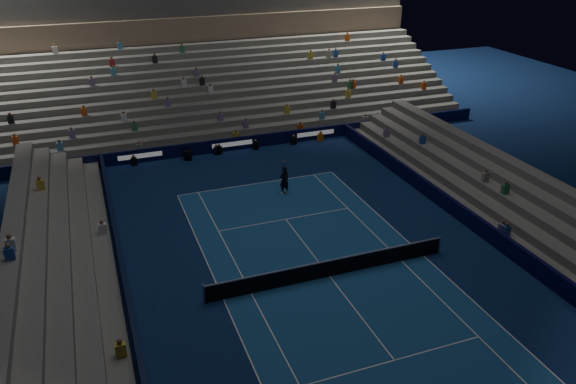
% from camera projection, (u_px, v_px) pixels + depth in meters
% --- Properties ---
extents(ground, '(90.00, 90.00, 0.00)m').
position_uv_depth(ground, '(330.00, 276.00, 28.22)').
color(ground, '#0B1D47').
rests_on(ground, ground).
extents(court_surface, '(10.97, 23.77, 0.01)m').
position_uv_depth(court_surface, '(330.00, 276.00, 28.22)').
color(court_surface, navy).
rests_on(court_surface, ground).
extents(sponsor_barrier_far, '(44.00, 0.25, 1.00)m').
position_uv_depth(sponsor_barrier_far, '(232.00, 144.00, 43.63)').
color(sponsor_barrier_far, black).
rests_on(sponsor_barrier_far, ground).
extents(sponsor_barrier_east, '(0.25, 37.00, 1.00)m').
position_uv_depth(sponsor_barrier_east, '(490.00, 234.00, 31.05)').
color(sponsor_barrier_east, black).
rests_on(sponsor_barrier_east, ground).
extents(sponsor_barrier_west, '(0.25, 37.00, 1.00)m').
position_uv_depth(sponsor_barrier_west, '(130.00, 310.00, 24.96)').
color(sponsor_barrier_west, black).
rests_on(sponsor_barrier_west, ground).
extents(grandstand_main, '(44.00, 15.20, 11.20)m').
position_uv_depth(grandstand_main, '(203.00, 79.00, 50.32)').
color(grandstand_main, slate).
rests_on(grandstand_main, ground).
extents(grandstand_east, '(5.00, 37.00, 2.50)m').
position_uv_depth(grandstand_east, '(542.00, 217.00, 31.96)').
color(grandstand_east, slate).
rests_on(grandstand_east, ground).
extents(grandstand_west, '(5.00, 37.00, 2.50)m').
position_uv_depth(grandstand_west, '(45.00, 320.00, 23.69)').
color(grandstand_west, slate).
rests_on(grandstand_west, ground).
extents(tennis_net, '(12.90, 0.10, 1.10)m').
position_uv_depth(tennis_net, '(330.00, 268.00, 28.00)').
color(tennis_net, '#B2B2B7').
rests_on(tennis_net, ground).
extents(tennis_player, '(0.78, 0.60, 1.90)m').
position_uv_depth(tennis_player, '(284.00, 180.00, 36.45)').
color(tennis_player, black).
rests_on(tennis_player, ground).
extents(broadcast_camera, '(0.68, 1.06, 0.69)m').
position_uv_depth(broadcast_camera, '(188.00, 155.00, 41.97)').
color(broadcast_camera, black).
rests_on(broadcast_camera, ground).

